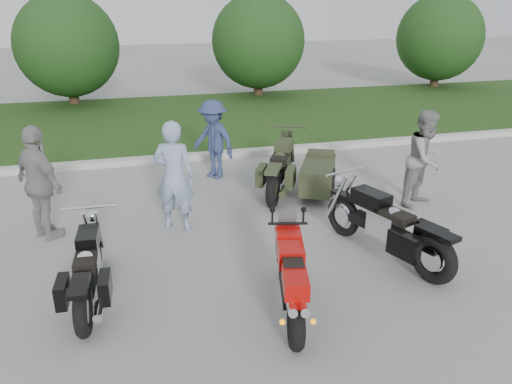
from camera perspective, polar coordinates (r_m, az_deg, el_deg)
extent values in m
plane|color=#999993|center=(7.08, -2.54, -10.79)|extent=(80.00, 80.00, 0.00)
cube|color=#BAB8AF|center=(12.49, -8.54, 3.90)|extent=(60.00, 0.30, 0.15)
cube|color=#2E501B|center=(16.49, -10.29, 8.02)|extent=(60.00, 8.00, 0.14)
cylinder|color=#3F2B1C|center=(19.71, -20.18, 10.79)|extent=(0.36, 0.36, 1.20)
sphere|color=#1A3C15|center=(19.51, -20.79, 15.40)|extent=(3.60, 3.60, 3.60)
cylinder|color=#3F2B1C|center=(20.32, 0.25, 12.35)|extent=(0.36, 0.36, 1.20)
sphere|color=#1A3C15|center=(20.13, 0.26, 16.85)|extent=(3.60, 3.60, 3.60)
cylinder|color=#3F2B1C|center=(23.68, 19.76, 12.42)|extent=(0.36, 0.36, 1.20)
sphere|color=#1A3C15|center=(23.52, 20.26, 16.25)|extent=(3.60, 3.60, 3.60)
torus|color=black|center=(5.87, 4.60, -15.01)|extent=(0.31, 0.61, 0.58)
torus|color=black|center=(7.01, 3.50, -8.47)|extent=(0.24, 0.57, 0.56)
cube|color=black|center=(6.27, 4.09, -9.91)|extent=(0.45, 0.88, 0.33)
cube|color=#B10A07|center=(6.33, 3.97, -6.93)|extent=(0.43, 0.58, 0.24)
cube|color=#B10A07|center=(5.80, 4.52, -10.24)|extent=(0.40, 0.57, 0.21)
cube|color=black|center=(6.02, 4.26, -8.14)|extent=(0.31, 0.38, 0.09)
cube|color=#B10A07|center=(6.65, 3.70, -5.80)|extent=(0.40, 0.44, 0.38)
cylinder|color=silver|center=(5.65, 4.06, -12.95)|extent=(0.20, 0.45, 0.20)
cylinder|color=silver|center=(5.67, 5.42, -12.91)|extent=(0.20, 0.45, 0.20)
torus|color=black|center=(6.36, -19.17, -12.73)|extent=(0.20, 0.66, 0.65)
torus|color=black|center=(7.72, -17.88, -6.39)|extent=(0.15, 0.62, 0.61)
cube|color=black|center=(6.99, -18.54, -8.64)|extent=(0.27, 1.16, 0.13)
cube|color=silver|center=(6.95, -18.61, -8.10)|extent=(0.31, 0.45, 0.33)
cube|color=black|center=(7.09, -18.63, -5.09)|extent=(0.30, 0.54, 0.21)
cube|color=black|center=(6.75, -18.90, -7.41)|extent=(0.29, 0.49, 0.11)
cube|color=black|center=(6.18, -19.56, -10.08)|extent=(0.24, 0.54, 0.06)
cylinder|color=silver|center=(6.75, -17.22, -10.95)|extent=(0.15, 1.05, 0.10)
torus|color=black|center=(7.42, 19.63, -7.20)|extent=(0.42, 0.77, 0.75)
torus|color=black|center=(8.49, 9.93, -2.71)|extent=(0.35, 0.71, 0.71)
cube|color=black|center=(7.88, 14.51, -4.17)|extent=(0.66, 1.33, 0.15)
cube|color=silver|center=(7.84, 14.56, -3.59)|extent=(0.47, 0.58, 0.39)
cube|color=black|center=(7.92, 13.02, -0.75)|extent=(0.49, 0.67, 0.24)
cube|color=black|center=(7.67, 15.61, -2.66)|extent=(0.47, 0.62, 0.13)
cube|color=black|center=(7.25, 20.02, -4.43)|extent=(0.43, 0.65, 0.07)
cylinder|color=silver|center=(7.87, 17.45, -5.79)|extent=(0.50, 1.18, 0.11)
torus|color=black|center=(9.47, 1.96, 0.35)|extent=(0.51, 0.76, 0.75)
torus|color=black|center=(11.18, 3.58, 3.51)|extent=(0.44, 0.69, 0.71)
cube|color=black|center=(10.29, 2.84, 2.59)|extent=(0.81, 1.29, 0.15)
cube|color=#303820|center=(10.26, 2.85, 3.05)|extent=(0.52, 0.59, 0.39)
cube|color=#303820|center=(10.48, 3.17, 5.21)|extent=(0.55, 0.68, 0.24)
cube|color=black|center=(10.04, 2.72, 3.84)|extent=(0.52, 0.63, 0.13)
cube|color=#303820|center=(9.34, 1.99, 2.63)|extent=(0.49, 0.65, 0.07)
cylinder|color=#303820|center=(9.95, 3.60, 0.97)|extent=(0.64, 1.14, 0.11)
cube|color=#303820|center=(10.11, 7.08, 1.97)|extent=(1.19, 1.56, 0.50)
torus|color=black|center=(10.14, 8.60, 1.15)|extent=(0.40, 0.61, 0.62)
imported|color=#8EA0C1|center=(8.51, -9.32, 1.80)|extent=(0.82, 0.70, 1.92)
imported|color=gray|center=(9.98, 18.79, 3.66)|extent=(1.13, 1.04, 1.86)
imported|color=navy|center=(11.01, -4.90, 6.00)|extent=(1.18, 1.29, 1.74)
imported|color=gray|center=(8.79, -23.47, 0.89)|extent=(1.07, 1.17, 1.92)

